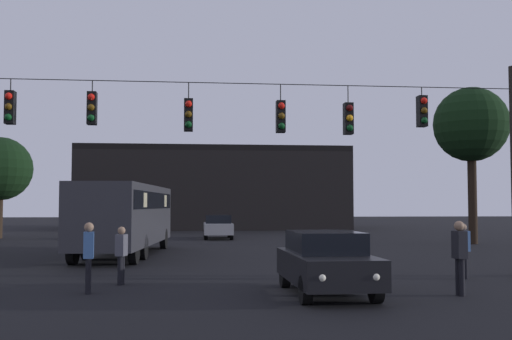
{
  "coord_description": "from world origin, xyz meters",
  "views": [
    {
      "loc": [
        -1.17,
        -4.49,
        2.17
      ],
      "look_at": [
        1.13,
        17.55,
        3.42
      ],
      "focal_mm": 43.61,
      "sensor_mm": 36.0,
      "label": 1
    }
  ],
  "objects_px": {
    "car_near_right": "(326,261)",
    "pedestrian_trailing": "(460,253)",
    "pedestrian_crossing_left": "(89,253)",
    "pedestrian_crossing_right": "(463,248)",
    "pedestrian_near_bus": "(121,252)",
    "tree_left_silhouette": "(0,169)",
    "city_bus": "(126,212)",
    "car_far_left": "(218,226)",
    "tree_behind_building": "(471,126)"
  },
  "relations": [
    {
      "from": "pedestrian_trailing",
      "to": "pedestrian_crossing_left",
      "type": "bearing_deg",
      "value": 171.8
    },
    {
      "from": "pedestrian_crossing_right",
      "to": "pedestrian_trailing",
      "type": "xyz_separation_m",
      "value": [
        -1.57,
        -3.27,
        0.11
      ]
    },
    {
      "from": "car_far_left",
      "to": "tree_behind_building",
      "type": "height_order",
      "value": "tree_behind_building"
    },
    {
      "from": "car_far_left",
      "to": "pedestrian_near_bus",
      "type": "xyz_separation_m",
      "value": [
        -3.61,
        -22.68,
        0.09
      ]
    },
    {
      "from": "city_bus",
      "to": "pedestrian_crossing_left",
      "type": "bearing_deg",
      "value": -88.51
    },
    {
      "from": "car_far_left",
      "to": "pedestrian_crossing_left",
      "type": "distance_m",
      "value": 24.7
    },
    {
      "from": "tree_behind_building",
      "to": "pedestrian_crossing_right",
      "type": "bearing_deg",
      "value": -116.13
    },
    {
      "from": "car_near_right",
      "to": "pedestrian_crossing_right",
      "type": "relative_size",
      "value": 2.68
    },
    {
      "from": "city_bus",
      "to": "pedestrian_crossing_right",
      "type": "bearing_deg",
      "value": -41.91
    },
    {
      "from": "pedestrian_crossing_right",
      "to": "tree_left_silhouette",
      "type": "relative_size",
      "value": 0.25
    },
    {
      "from": "pedestrian_trailing",
      "to": "city_bus",
      "type": "bearing_deg",
      "value": 125.44
    },
    {
      "from": "car_near_right",
      "to": "pedestrian_trailing",
      "type": "height_order",
      "value": "pedestrian_trailing"
    },
    {
      "from": "city_bus",
      "to": "car_near_right",
      "type": "bearing_deg",
      "value": -63.92
    },
    {
      "from": "tree_left_silhouette",
      "to": "car_far_left",
      "type": "bearing_deg",
      "value": -7.84
    },
    {
      "from": "city_bus",
      "to": "pedestrian_near_bus",
      "type": "xyz_separation_m",
      "value": [
        0.91,
        -10.01,
        -0.98
      ]
    },
    {
      "from": "pedestrian_crossing_right",
      "to": "pedestrian_trailing",
      "type": "relative_size",
      "value": 0.91
    },
    {
      "from": "city_bus",
      "to": "pedestrian_trailing",
      "type": "distance_m",
      "value": 15.91
    },
    {
      "from": "car_near_right",
      "to": "city_bus",
      "type": "bearing_deg",
      "value": 116.08
    },
    {
      "from": "tree_left_silhouette",
      "to": "car_near_right",
      "type": "bearing_deg",
      "value": -59.86
    },
    {
      "from": "pedestrian_crossing_left",
      "to": "pedestrian_near_bus",
      "type": "distance_m",
      "value": 1.77
    },
    {
      "from": "car_far_left",
      "to": "tree_left_silhouette",
      "type": "relative_size",
      "value": 0.66
    },
    {
      "from": "city_bus",
      "to": "car_near_right",
      "type": "height_order",
      "value": "city_bus"
    },
    {
      "from": "tree_behind_building",
      "to": "pedestrian_near_bus",
      "type": "bearing_deg",
      "value": -137.76
    },
    {
      "from": "city_bus",
      "to": "tree_left_silhouette",
      "type": "distance_m",
      "value": 17.7
    },
    {
      "from": "city_bus",
      "to": "car_far_left",
      "type": "relative_size",
      "value": 2.57
    },
    {
      "from": "tree_left_silhouette",
      "to": "tree_behind_building",
      "type": "height_order",
      "value": "tree_behind_building"
    },
    {
      "from": "pedestrian_crossing_left",
      "to": "car_near_right",
      "type": "bearing_deg",
      "value": -7.31
    },
    {
      "from": "city_bus",
      "to": "pedestrian_crossing_right",
      "type": "distance_m",
      "value": 14.53
    },
    {
      "from": "pedestrian_crossing_left",
      "to": "tree_left_silhouette",
      "type": "relative_size",
      "value": 0.26
    },
    {
      "from": "car_near_right",
      "to": "pedestrian_crossing_right",
      "type": "distance_m",
      "value": 5.45
    },
    {
      "from": "pedestrian_crossing_left",
      "to": "pedestrian_crossing_right",
      "type": "height_order",
      "value": "pedestrian_crossing_left"
    },
    {
      "from": "pedestrian_crossing_left",
      "to": "tree_behind_building",
      "type": "relative_size",
      "value": 0.2
    },
    {
      "from": "car_far_left",
      "to": "pedestrian_crossing_left",
      "type": "relative_size",
      "value": 2.5
    },
    {
      "from": "pedestrian_trailing",
      "to": "pedestrian_near_bus",
      "type": "bearing_deg",
      "value": 160.5
    },
    {
      "from": "pedestrian_trailing",
      "to": "tree_left_silhouette",
      "type": "distance_m",
      "value": 33.57
    },
    {
      "from": "pedestrian_crossing_right",
      "to": "pedestrian_near_bus",
      "type": "xyz_separation_m",
      "value": [
        -9.88,
        -0.33,
        -0.03
      ]
    },
    {
      "from": "city_bus",
      "to": "pedestrian_crossing_left",
      "type": "xyz_separation_m",
      "value": [
        0.3,
        -11.66,
        -0.88
      ]
    },
    {
      "from": "city_bus",
      "to": "pedestrian_crossing_right",
      "type": "relative_size",
      "value": 6.89
    },
    {
      "from": "pedestrian_trailing",
      "to": "tree_left_silhouette",
      "type": "xyz_separation_m",
      "value": [
        -18.84,
        27.57,
        3.49
      ]
    },
    {
      "from": "pedestrian_near_bus",
      "to": "tree_left_silhouette",
      "type": "xyz_separation_m",
      "value": [
        -10.53,
        24.63,
        3.62
      ]
    },
    {
      "from": "city_bus",
      "to": "pedestrian_trailing",
      "type": "relative_size",
      "value": 6.26
    },
    {
      "from": "pedestrian_crossing_right",
      "to": "tree_behind_building",
      "type": "height_order",
      "value": "tree_behind_building"
    },
    {
      "from": "pedestrian_crossing_left",
      "to": "tree_left_silhouette",
      "type": "height_order",
      "value": "tree_left_silhouette"
    },
    {
      "from": "city_bus",
      "to": "pedestrian_near_bus",
      "type": "height_order",
      "value": "city_bus"
    },
    {
      "from": "car_near_right",
      "to": "car_far_left",
      "type": "height_order",
      "value": "same"
    },
    {
      "from": "pedestrian_crossing_right",
      "to": "tree_behind_building",
      "type": "xyz_separation_m",
      "value": [
        7.64,
        15.58,
        5.71
      ]
    },
    {
      "from": "car_near_right",
      "to": "tree_left_silhouette",
      "type": "bearing_deg",
      "value": 120.14
    },
    {
      "from": "car_far_left",
      "to": "tree_left_silhouette",
      "type": "height_order",
      "value": "tree_left_silhouette"
    },
    {
      "from": "pedestrian_crossing_left",
      "to": "pedestrian_trailing",
      "type": "relative_size",
      "value": 0.97
    },
    {
      "from": "pedestrian_crossing_left",
      "to": "tree_behind_building",
      "type": "bearing_deg",
      "value": 44.09
    }
  ]
}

